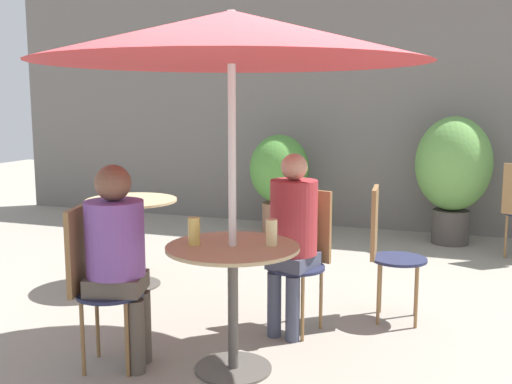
% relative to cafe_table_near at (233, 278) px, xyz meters
% --- Properties ---
extents(ground_plane, '(20.00, 20.00, 0.00)m').
position_rel_cafe_table_near_xyz_m(ground_plane, '(0.17, -0.00, -0.55)').
color(ground_plane, gray).
extents(storefront_wall, '(10.00, 0.06, 3.00)m').
position_rel_cafe_table_near_xyz_m(storefront_wall, '(0.17, 4.23, 0.95)').
color(storefront_wall, slate).
rests_on(storefront_wall, ground_plane).
extents(cafe_table_near, '(0.76, 0.76, 0.74)m').
position_rel_cafe_table_near_xyz_m(cafe_table_near, '(0.00, 0.00, 0.00)').
color(cafe_table_near, '#514C47').
rests_on(cafe_table_near, ground_plane).
extents(cafe_table_far, '(0.76, 0.76, 0.74)m').
position_rel_cafe_table_near_xyz_m(cafe_table_far, '(-1.39, 1.23, -0.00)').
color(cafe_table_far, '#514C47').
rests_on(cafe_table_far, ground_plane).
extents(bistro_chair_0, '(0.41, 0.42, 0.95)m').
position_rel_cafe_table_near_xyz_m(bistro_chair_0, '(0.20, 0.79, 0.01)').
color(bistro_chair_0, '#232847').
rests_on(bistro_chair_0, ground_plane).
extents(bistro_chair_1, '(0.43, 0.41, 0.95)m').
position_rel_cafe_table_near_xyz_m(bistro_chair_1, '(-0.79, -0.22, 0.01)').
color(bistro_chair_1, '#232847').
rests_on(bistro_chair_1, ground_plane).
extents(bistro_chair_3, '(0.40, 0.39, 0.95)m').
position_rel_cafe_table_near_xyz_m(bistro_chair_3, '(0.72, 1.13, 0.01)').
color(bistro_chair_3, '#232847').
rests_on(bistro_chair_3, ground_plane).
extents(seated_person_0, '(0.33, 0.36, 1.22)m').
position_rel_cafe_table_near_xyz_m(seated_person_0, '(0.17, 0.64, 0.18)').
color(seated_person_0, '#42475B').
rests_on(seated_person_0, ground_plane).
extents(seated_person_1, '(0.39, 0.36, 1.20)m').
position_rel_cafe_table_near_xyz_m(seated_person_1, '(-0.64, -0.18, 0.16)').
color(seated_person_1, brown).
rests_on(seated_person_1, ground_plane).
extents(beer_glass_0, '(0.07, 0.07, 0.15)m').
position_rel_cafe_table_near_xyz_m(beer_glass_0, '(0.20, 0.08, 0.27)').
color(beer_glass_0, beige).
rests_on(beer_glass_0, cafe_table_near).
extents(beer_glass_1, '(0.07, 0.07, 0.16)m').
position_rel_cafe_table_near_xyz_m(beer_glass_1, '(-0.21, -0.06, 0.27)').
color(beer_glass_1, '#DBC65B').
rests_on(beer_glass_1, cafe_table_near).
extents(potted_plant_0, '(0.70, 0.70, 1.16)m').
position_rel_cafe_table_near_xyz_m(potted_plant_0, '(-0.84, 3.63, 0.13)').
color(potted_plant_0, '#93664C').
rests_on(potted_plant_0, ground_plane).
extents(potted_plant_1, '(0.81, 0.81, 1.39)m').
position_rel_cafe_table_near_xyz_m(potted_plant_1, '(1.11, 3.71, 0.27)').
color(potted_plant_1, '#47423D').
rests_on(potted_plant_1, ground_plane).
extents(umbrella, '(2.14, 2.14, 2.03)m').
position_rel_cafe_table_near_xyz_m(umbrella, '(-0.00, 0.00, 1.34)').
color(umbrella, silver).
rests_on(umbrella, ground_plane).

